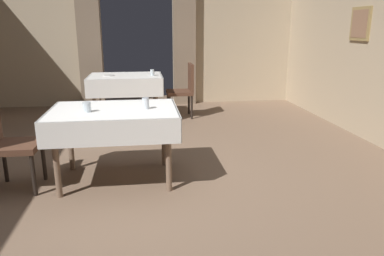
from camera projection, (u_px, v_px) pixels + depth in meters
The scene contains 10 objects.
ground at pixel (141, 188), 3.63m from camera, with size 10.08×10.08×0.00m, color #7A604C.
wall_back at pixel (137, 28), 7.22m from camera, with size 6.40×0.27×3.00m.
dining_table_mid at pixel (114, 118), 3.66m from camera, with size 1.26×0.94×0.75m.
dining_table_far at pixel (126, 81), 6.20m from camera, with size 1.23×0.96×0.75m.
chair_mid_left at pixel (5, 139), 3.48m from camera, with size 0.44×0.44×0.93m.
chair_far_right at pixel (184, 88), 6.38m from camera, with size 0.44×0.44×0.93m.
glass_mid_a at pixel (146, 103), 3.63m from camera, with size 0.07×0.07×0.11m, color silver.
glass_mid_b at pixel (87, 107), 3.49m from camera, with size 0.08×0.08×0.10m, color silver.
plate_far_a at pixel (109, 75), 6.11m from camera, with size 0.19×0.19×0.01m, color white.
glass_far_b at pixel (152, 73), 6.10m from camera, with size 0.07×0.07×0.11m, color silver.
Camera 1 is at (0.05, -3.38, 1.54)m, focal length 34.33 mm.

